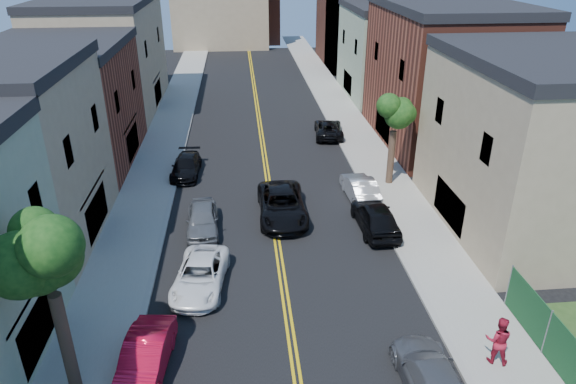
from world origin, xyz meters
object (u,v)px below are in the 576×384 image
object	(u,v)px
white_pickup	(200,275)
pedestrian_right	(498,340)
grey_car_right	(431,378)
dark_car_right_far	(329,129)
black_suv_lane	(282,205)
silver_car_right	(360,188)
red_sedan	(145,358)
black_car_right	(376,217)
grey_car_left	(202,219)
black_car_left	(186,166)

from	to	relation	value
white_pickup	pedestrian_right	distance (m)	12.75
grey_car_right	dark_car_right_far	bearing A→B (deg)	-93.16
dark_car_right_far	pedestrian_right	distance (m)	26.06
white_pickup	pedestrian_right	xyz separation A→B (m)	(11.27, -5.95, 0.48)
white_pickup	black_suv_lane	distance (m)	7.73
grey_car_right	silver_car_right	xyz separation A→B (m)	(0.91, 15.40, 0.04)
red_sedan	black_car_right	distance (m)	14.63
black_suv_lane	black_car_right	bearing A→B (deg)	-21.25
red_sedan	grey_car_left	xyz separation A→B (m)	(1.53, 10.40, 0.02)
black_car_right	black_car_left	bearing A→B (deg)	-39.83
red_sedan	white_pickup	bearing A→B (deg)	77.88
black_car_right	white_pickup	bearing A→B (deg)	24.04
black_car_left	pedestrian_right	xyz separation A→B (m)	(12.97, -19.08, 0.50)
black_suv_lane	pedestrian_right	distance (m)	14.21
red_sedan	white_pickup	distance (m)	5.44
grey_car_left	grey_car_right	bearing A→B (deg)	-57.53
black_car_right	grey_car_right	bearing A→B (deg)	83.85
black_car_right	silver_car_right	world-z (taller)	black_car_right
grey_car_left	black_suv_lane	xyz separation A→B (m)	(4.47, 1.20, 0.07)
red_sedan	black_suv_lane	bearing A→B (deg)	68.73
dark_car_right_far	black_suv_lane	bearing A→B (deg)	75.64
white_pickup	black_car_right	size ratio (longest dim) A/B	0.99
silver_car_right	dark_car_right_far	size ratio (longest dim) A/B	0.94
white_pickup	black_car_left	distance (m)	13.23
silver_car_right	black_suv_lane	world-z (taller)	black_suv_lane
white_pickup	pedestrian_right	bearing A→B (deg)	-20.41
silver_car_right	white_pickup	bearing A→B (deg)	38.69
grey_car_right	silver_car_right	size ratio (longest dim) A/B	1.07
white_pickup	black_car_right	distance (m)	10.32
grey_car_left	red_sedan	bearing A→B (deg)	-100.76
silver_car_right	pedestrian_right	distance (m)	14.42
black_car_left	grey_car_right	xyz separation A→B (m)	(10.09, -20.19, 0.05)
grey_car_right	black_car_right	bearing A→B (deg)	-95.74
black_suv_lane	silver_car_right	bearing A→B (deg)	20.91
red_sedan	black_car_left	size ratio (longest dim) A/B	0.97
black_car_right	pedestrian_right	xyz separation A→B (m)	(1.97, -10.43, 0.33)
grey_car_left	grey_car_right	distance (m)	14.98
grey_car_left	silver_car_right	world-z (taller)	silver_car_right
white_pickup	red_sedan	bearing A→B (deg)	-100.77
white_pickup	black_suv_lane	xyz separation A→B (m)	(4.30, 6.43, 0.14)
black_suv_lane	pedestrian_right	world-z (taller)	pedestrian_right
black_car_right	dark_car_right_far	bearing A→B (deg)	-91.65
grey_car_left	black_car_right	xyz separation A→B (m)	(9.47, -0.75, 0.08)
red_sedan	silver_car_right	xyz separation A→B (m)	(11.00, 13.50, 0.03)
dark_car_right_far	pedestrian_right	bearing A→B (deg)	100.16
white_pickup	silver_car_right	distance (m)	12.49
grey_car_left	black_car_right	bearing A→B (deg)	-6.93
black_car_right	dark_car_right_far	xyz separation A→B (m)	(0.00, 15.55, -0.16)
black_car_right	black_suv_lane	bearing A→B (deg)	-22.97
silver_car_right	black_suv_lane	bearing A→B (deg)	17.68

